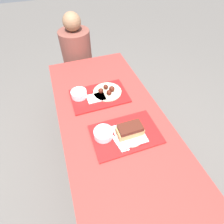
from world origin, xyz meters
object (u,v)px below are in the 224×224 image
(bowl_coleslaw_far, at_px, (79,94))
(wings_plate_far, at_px, (107,91))
(tray_near, at_px, (125,134))
(tray_far, at_px, (99,96))
(bowl_coleslaw_near, at_px, (103,133))
(brisket_sandwich_plate, at_px, (130,132))
(person_seated_across, at_px, (76,50))

(bowl_coleslaw_far, distance_m, wings_plate_far, 0.23)
(tray_near, height_order, wings_plate_far, wings_plate_far)
(tray_near, relative_size, bowl_coleslaw_far, 3.63)
(tray_far, distance_m, wings_plate_far, 0.08)
(tray_far, xyz_separation_m, wings_plate_far, (0.07, 0.02, 0.02))
(bowl_coleslaw_near, distance_m, brisket_sandwich_plate, 0.17)
(bowl_coleslaw_far, bearing_deg, tray_near, -64.81)
(person_seated_across, bearing_deg, wings_plate_far, -82.58)
(brisket_sandwich_plate, height_order, wings_plate_far, brisket_sandwich_plate)
(tray_far, bearing_deg, brisket_sandwich_plate, -79.46)
(brisket_sandwich_plate, relative_size, wings_plate_far, 0.85)
(wings_plate_far, relative_size, person_seated_across, 0.35)
(wings_plate_far, height_order, person_seated_across, person_seated_across)
(bowl_coleslaw_far, bearing_deg, tray_far, -15.14)
(tray_near, height_order, brisket_sandwich_plate, brisket_sandwich_plate)
(bowl_coleslaw_far, bearing_deg, wings_plate_far, -6.74)
(person_seated_across, bearing_deg, tray_near, -85.75)
(tray_near, xyz_separation_m, tray_far, (-0.06, 0.42, 0.00))
(bowl_coleslaw_far, relative_size, wings_plate_far, 0.54)
(tray_near, height_order, bowl_coleslaw_near, bowl_coleslaw_near)
(bowl_coleslaw_near, distance_m, bowl_coleslaw_far, 0.44)
(wings_plate_far, distance_m, person_seated_across, 0.81)
(bowl_coleslaw_near, bearing_deg, bowl_coleslaw_far, 99.47)
(tray_far, height_order, brisket_sandwich_plate, brisket_sandwich_plate)
(tray_near, xyz_separation_m, bowl_coleslaw_far, (-0.22, 0.46, 0.04))
(tray_near, distance_m, bowl_coleslaw_near, 0.15)
(bowl_coleslaw_near, xyz_separation_m, wings_plate_far, (0.16, 0.41, -0.01))
(tray_far, distance_m, bowl_coleslaw_near, 0.40)
(brisket_sandwich_plate, bearing_deg, wings_plate_far, 90.98)
(bowl_coleslaw_near, relative_size, brisket_sandwich_plate, 0.63)
(tray_far, bearing_deg, person_seated_across, 92.12)
(bowl_coleslaw_far, xyz_separation_m, person_seated_across, (0.13, 0.77, -0.05))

